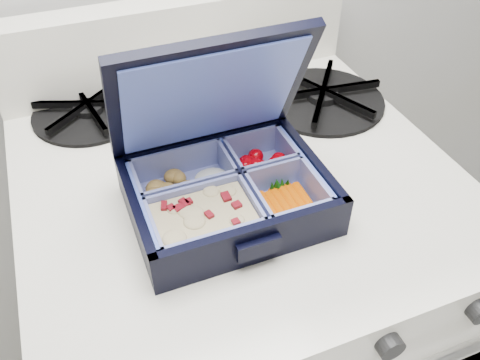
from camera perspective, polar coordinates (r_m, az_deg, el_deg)
name	(u,v)px	position (r m, az deg, el deg)	size (l,w,h in m)	color
stove	(236,339)	(0.98, -0.47, -17.41)	(0.55, 0.55, 0.83)	white
bento_box	(228,194)	(0.59, -1.41, -1.58)	(0.22, 0.17, 0.05)	black
burner_grate	(323,94)	(0.79, 9.27, 9.48)	(0.19, 0.19, 0.03)	black
burner_grate_rear	(88,109)	(0.79, -16.65, 7.68)	(0.17, 0.17, 0.02)	black
fork	(257,126)	(0.73, 1.88, 6.12)	(0.02, 0.17, 0.01)	#B8B8BA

